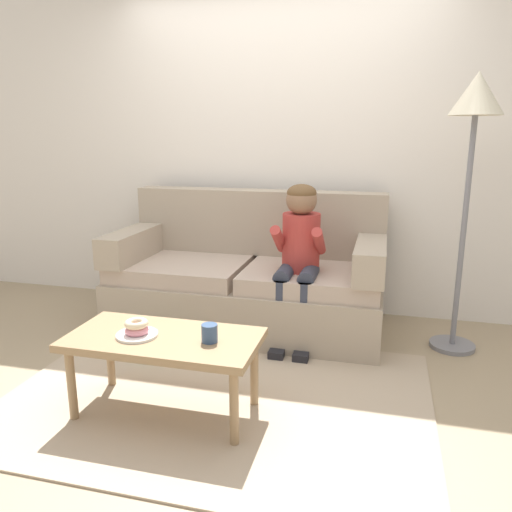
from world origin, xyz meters
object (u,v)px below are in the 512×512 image
Objects in this scene: couch at (249,280)px; toy_controller at (147,358)px; floor_lamp at (474,126)px; mug at (210,333)px; person_child at (299,249)px; coffee_table at (164,345)px; donut at (137,330)px.

couch reaches higher than toy_controller.
toy_controller is 0.13× the size of floor_lamp.
person_child is at bearing 77.16° from mug.
coffee_table is 8.14× the size of donut.
coffee_table is (-0.09, -1.31, 0.03)m from couch.
floor_lamp is (1.46, -0.06, 1.12)m from couch.
donut is (-0.22, -1.34, 0.11)m from couch.
donut is (-0.63, -1.13, -0.21)m from person_child.
person_child is at bearing -27.37° from couch.
donut is at bearing -164.99° from coffee_table.
floor_lamp is at bearing 37.44° from donut.
toy_controller is at bearing 113.71° from donut.
coffee_table reaches higher than toy_controller.
donut is at bearing -69.64° from toy_controller.
toy_controller is at bearing 125.37° from coffee_table.
person_child is 1.23m from toy_controller.
donut is (-0.13, -0.03, 0.08)m from coffee_table.
donut reaches higher than coffee_table.
couch is 1.31m from coffee_table.
floor_lamp reaches higher than person_child.
donut is at bearing -119.20° from person_child.
coffee_table is at bearing -141.11° from floor_lamp.
coffee_table is 0.54× the size of floor_lamp.
mug is at bearing -1.94° from coffee_table.
mug is 0.40× the size of toy_controller.
coffee_table is 1.24m from person_child.
floor_lamp is (1.55, 1.25, 1.09)m from coffee_table.
floor_lamp reaches higher than couch.
coffee_table is 4.32× the size of toy_controller.
couch is at bearing 152.63° from person_child.
donut is at bearing -99.31° from couch.
couch reaches higher than coffee_table.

